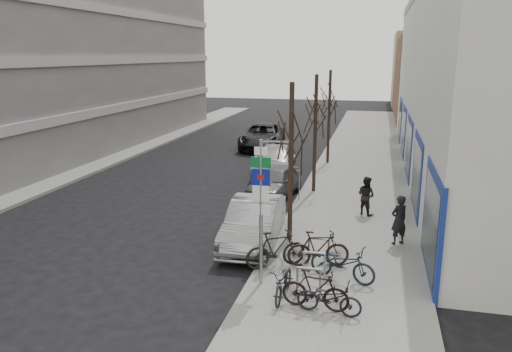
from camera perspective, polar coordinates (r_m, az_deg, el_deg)
The scene contains 25 objects.
ground at distance 14.97m, azimuth -8.62°, elevation -11.56°, with size 120.00×120.00×0.00m, color black.
sidewalk_east at distance 23.35m, azimuth 11.21°, elevation -2.14°, with size 5.00×70.00×0.15m, color slate.
sidewalk_west at distance 28.46m, azimuth -21.70°, elevation -0.00°, with size 3.00×70.00×0.15m, color slate.
brick_building_far at distance 53.09m, azimuth 22.36°, elevation 10.19°, with size 12.00×14.00×8.00m, color brown.
tan_building_far at distance 68.00m, azimuth 21.01°, elevation 11.29°, with size 13.00×12.00×9.00m, color #937A5B.
highway_sign_pole at distance 13.38m, azimuth 0.57°, elevation -3.21°, with size 0.55×0.10×4.20m.
bike_rack at distance 14.34m, azimuth 6.65°, elevation -9.77°, with size 0.66×2.26×0.83m.
tree_near at distance 16.36m, azimuth 4.07°, elevation 5.79°, with size 1.80×1.80×5.50m.
tree_mid at distance 22.75m, azimuth 6.86°, elevation 7.96°, with size 1.80×1.80×5.50m.
tree_far at distance 29.19m, azimuth 8.43°, elevation 9.17°, with size 1.80×1.80×5.50m.
meter_front at distance 16.70m, azimuth 2.07°, elevation -5.28°, with size 0.10×0.08×1.27m.
meter_mid at distance 21.90m, azimuth 4.98°, elevation -0.70°, with size 0.10×0.08×1.27m.
meter_back at distance 27.21m, azimuth 6.75°, elevation 2.11°, with size 0.10×0.08×1.27m.
bike_near_left at distance 13.27m, azimuth 3.21°, elevation -11.71°, with size 0.50×1.67×1.02m, color black.
bike_near_right at distance 12.78m, azimuth 6.80°, elevation -12.76°, with size 0.52×1.74×1.05m, color black.
bike_mid_curb at distance 14.38m, azimuth 9.87°, elevation -9.45°, with size 0.59×1.95×1.19m, color black.
bike_mid_inner at distance 14.98m, azimuth 2.30°, elevation -8.33°, with size 0.57×1.91×1.16m, color black.
bike_far_curb at distance 12.63m, azimuth 8.37°, elevation -13.33°, with size 0.49×1.61×0.99m, color black.
bike_far_inner at distance 15.16m, azimuth 7.14°, elevation -8.20°, with size 0.56×1.88×1.14m, color black.
parked_car_front at distance 17.11m, azimuth -0.25°, elevation -5.31°, with size 1.63×4.68×1.54m, color #96969A.
parked_car_mid at distance 22.79m, azimuth 2.18°, elevation -0.58°, with size 1.71×4.25×1.45m, color #55545A.
parked_car_back at distance 26.90m, azimuth 2.16°, elevation 1.71°, with size 2.12×5.21×1.51m, color #9A9A9F.
lane_car at distance 34.68m, azimuth 0.74°, elevation 4.57°, with size 2.77×6.01×1.67m, color black.
pedestrian_near at distance 17.31m, azimuth 16.02°, elevation -4.85°, with size 0.62×0.41×1.70m, color black.
pedestrian_far at distance 20.20m, azimuth 12.47°, elevation -2.17°, with size 0.58×0.39×1.57m, color black.
Camera 1 is at (5.29, -12.48, 6.36)m, focal length 35.00 mm.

